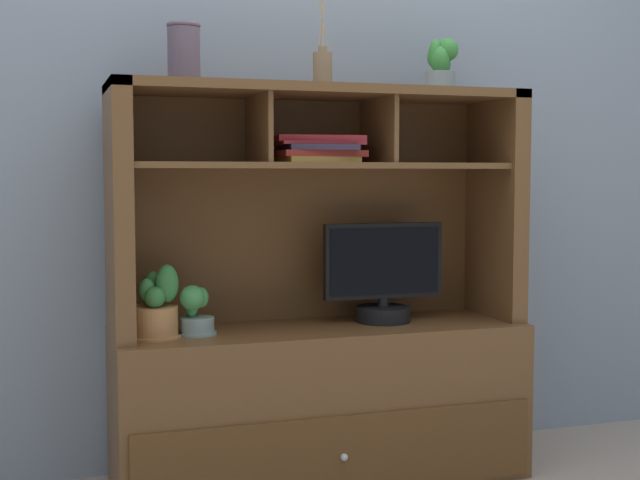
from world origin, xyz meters
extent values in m
cube|color=#84909E|center=(0.00, 0.26, 1.40)|extent=(6.00, 0.02, 2.80)
cube|color=brown|center=(0.00, 0.00, 0.26)|extent=(1.37, 0.45, 0.53)
cube|color=brown|center=(0.00, -0.23, 0.15)|extent=(1.32, 0.01, 0.26)
sphere|color=silver|center=(0.00, -0.24, 0.15)|extent=(0.02, 0.02, 0.02)
cube|color=brown|center=(-0.66, 0.00, 0.92)|extent=(0.06, 0.37, 0.79)
cube|color=brown|center=(0.66, 0.00, 0.92)|extent=(0.06, 0.37, 0.79)
cube|color=brown|center=(0.00, 0.17, 0.91)|extent=(1.31, 0.02, 0.76)
cube|color=brown|center=(0.00, 0.00, 1.30)|extent=(1.37, 0.37, 0.03)
cube|color=brown|center=(0.00, 0.00, 1.06)|extent=(1.25, 0.33, 0.02)
cube|color=brown|center=(-0.21, 0.00, 1.18)|extent=(0.02, 0.31, 0.22)
cube|color=brown|center=(0.21, 0.00, 1.18)|extent=(0.02, 0.31, 0.22)
cylinder|color=black|center=(0.23, 0.01, 0.55)|extent=(0.19, 0.19, 0.05)
cylinder|color=black|center=(0.23, 0.01, 0.59)|extent=(0.04, 0.04, 0.03)
cube|color=black|center=(0.23, 0.01, 0.74)|extent=(0.43, 0.03, 0.26)
cube|color=black|center=(0.23, -0.01, 0.74)|extent=(0.40, 0.00, 0.23)
cylinder|color=gray|center=(-0.42, -0.03, 0.55)|extent=(0.11, 0.11, 0.06)
cylinder|color=gray|center=(-0.42, -0.03, 0.53)|extent=(0.12, 0.12, 0.01)
ellipsoid|color=#42944E|center=(-0.41, -0.03, 0.64)|extent=(0.05, 0.05, 0.06)
ellipsoid|color=#42944E|center=(-0.44, -0.02, 0.62)|extent=(0.04, 0.05, 0.08)
ellipsoid|color=#42944E|center=(-0.44, -0.05, 0.65)|extent=(0.08, 0.08, 0.08)
cylinder|color=#B87C45|center=(-0.56, -0.04, 0.57)|extent=(0.15, 0.15, 0.10)
cylinder|color=#B87C45|center=(-0.56, -0.04, 0.53)|extent=(0.17, 0.17, 0.01)
ellipsoid|color=#367C3A|center=(-0.52, -0.05, 0.69)|extent=(0.07, 0.06, 0.12)
ellipsoid|color=#367C3A|center=(-0.55, 0.01, 0.66)|extent=(0.06, 0.06, 0.14)
ellipsoid|color=#367C3A|center=(-0.58, -0.04, 0.68)|extent=(0.05, 0.05, 0.07)
ellipsoid|color=#367C3A|center=(-0.56, -0.06, 0.66)|extent=(0.06, 0.06, 0.07)
cube|color=gold|center=(-0.02, -0.01, 1.08)|extent=(0.26, 0.20, 0.02)
cube|color=#A82F24|center=(-0.01, -0.01, 1.10)|extent=(0.29, 0.18, 0.02)
cube|color=#382E43|center=(-0.01, 0.01, 1.12)|extent=(0.25, 0.26, 0.02)
cube|color=maroon|center=(-0.01, -0.01, 1.14)|extent=(0.28, 0.18, 0.01)
cube|color=#A0262B|center=(-0.01, 0.00, 1.15)|extent=(0.31, 0.20, 0.02)
cylinder|color=#886C4C|center=(0.00, -0.03, 1.37)|extent=(0.06, 0.06, 0.11)
cylinder|color=#886C4C|center=(0.00, -0.03, 1.44)|extent=(0.03, 0.03, 0.02)
cylinder|color=tan|center=(0.00, -0.03, 1.53)|extent=(0.00, 0.03, 0.21)
cylinder|color=tan|center=(0.00, -0.02, 1.53)|extent=(0.03, 0.00, 0.21)
cylinder|color=tan|center=(0.00, -0.03, 1.53)|extent=(0.00, 0.02, 0.21)
cylinder|color=tan|center=(0.00, -0.03, 1.53)|extent=(0.05, 0.00, 0.21)
cylinder|color=gray|center=(0.45, 0.02, 1.35)|extent=(0.10, 0.10, 0.07)
cylinder|color=gray|center=(0.45, 0.02, 1.32)|extent=(0.12, 0.12, 0.01)
ellipsoid|color=#398D3A|center=(0.46, 0.02, 1.46)|extent=(0.06, 0.05, 0.08)
ellipsoid|color=#398D3A|center=(0.45, 0.03, 1.42)|extent=(0.06, 0.07, 0.10)
ellipsoid|color=#398D3A|center=(0.44, 0.03, 1.44)|extent=(0.08, 0.04, 0.08)
ellipsoid|color=#398D3A|center=(0.42, 0.01, 1.45)|extent=(0.05, 0.05, 0.10)
ellipsoid|color=#398D3A|center=(0.44, 0.00, 1.42)|extent=(0.06, 0.07, 0.10)
ellipsoid|color=#398D3A|center=(0.47, 0.00, 1.46)|extent=(0.07, 0.07, 0.08)
cylinder|color=#614F5F|center=(-0.45, 0.01, 1.41)|extent=(0.10, 0.10, 0.17)
torus|color=#614F5F|center=(-0.45, 0.01, 1.50)|extent=(0.11, 0.11, 0.02)
camera|label=1|loc=(-0.89, -2.73, 1.04)|focal=48.47mm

